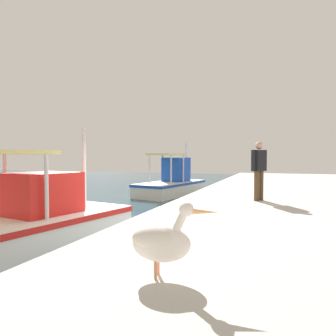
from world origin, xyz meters
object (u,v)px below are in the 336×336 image
at_px(fishing_boat_second, 19,227).
at_px(pelican, 161,240).
at_px(fishing_boat_third, 172,183).
at_px(fisherman_standing, 259,168).

distance_m(fishing_boat_second, pelican, 4.52).
height_order(fishing_boat_second, fishing_boat_third, fishing_boat_third).
height_order(fishing_boat_third, pelican, fishing_boat_third).
distance_m(fishing_boat_second, fishing_boat_third, 11.06).
xyz_separation_m(fishing_boat_third, pelican, (-13.13, -4.31, 0.56)).
xyz_separation_m(fishing_boat_second, pelican, (-2.08, -3.97, 0.60)).
relative_size(fishing_boat_third, pelican, 5.24).
relative_size(pelican, fisherman_standing, 0.56).
distance_m(fishing_boat_second, fisherman_standing, 6.44).
bearing_deg(fishing_boat_third, fisherman_standing, -143.62).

